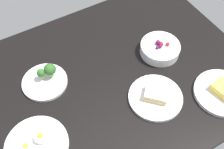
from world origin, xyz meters
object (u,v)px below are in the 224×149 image
bowl_berries (160,48)px  plate_cheese (222,92)px  plate_eggs (36,144)px  plate_broccoli (45,79)px  plate_sandwich (156,97)px

bowl_berries → plate_cheese: 31.29cm
plate_eggs → plate_cheese: 72.98cm
plate_broccoli → plate_sandwich: bearing=-40.1°
plate_broccoli → plate_cheese: bearing=-34.6°
plate_sandwich → bowl_berries: bearing=50.7°
plate_eggs → bowl_berries: bowl_berries is taller
plate_broccoli → bowl_berries: plate_broccoli is taller
plate_sandwich → plate_cheese: bearing=-25.5°
plate_cheese → plate_sandwich: (-23.90, 11.40, -0.07)cm
plate_broccoli → plate_cheese: plate_broccoli is taller
plate_eggs → plate_sandwich: 47.49cm
plate_cheese → plate_sandwich: plate_cheese is taller
plate_broccoli → plate_sandwich: plate_broccoli is taller
bowl_berries → plate_sandwich: bearing=-129.3°
plate_eggs → plate_broccoli: (13.18, 23.78, 0.73)cm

